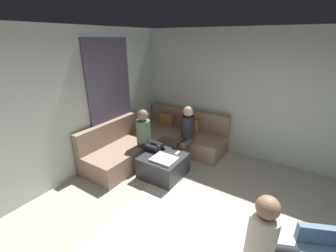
{
  "coord_description": "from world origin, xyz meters",
  "views": [
    {
      "loc": [
        0.57,
        -1.79,
        2.5
      ],
      "look_at": [
        -1.63,
        1.63,
        0.85
      ],
      "focal_mm": 23.48,
      "sensor_mm": 36.0,
      "label": 1
    }
  ],
  "objects": [
    {
      "name": "curtain_panel",
      "position": [
        -2.84,
        1.3,
        1.25
      ],
      "size": [
        0.06,
        1.1,
        2.5
      ],
      "primitive_type": "cube",
      "color": "#595166",
      "rests_on": "ground_plane"
    },
    {
      "name": "person_on_armchair",
      "position": [
        0.58,
        0.05,
        0.64
      ],
      "size": [
        0.6,
        0.44,
        1.18
      ],
      "rotation": [
        0.0,
        0.0,
        5.12
      ],
      "color": "black",
      "rests_on": "ground_plane"
    },
    {
      "name": "wall_back",
      "position": [
        0.0,
        2.94,
        1.35
      ],
      "size": [
        6.0,
        0.12,
        2.7
      ],
      "primitive_type": "cube",
      "color": "silver",
      "rests_on": "ground_plane"
    },
    {
      "name": "folded_blanket",
      "position": [
        -1.37,
        1.09,
        0.44
      ],
      "size": [
        0.44,
        0.36,
        0.04
      ],
      "primitive_type": "cube",
      "color": "white",
      "rests_on": "ottoman"
    },
    {
      "name": "coffee_mug",
      "position": [
        -1.69,
        1.39,
        0.47
      ],
      "size": [
        0.08,
        0.08,
        0.1
      ],
      "primitive_type": "cylinder",
      "color": "#334C72",
      "rests_on": "ottoman"
    },
    {
      "name": "wall_left",
      "position": [
        -2.94,
        0.0,
        1.35
      ],
      "size": [
        0.12,
        6.0,
        2.7
      ],
      "primitive_type": "cube",
      "color": "silver",
      "rests_on": "ground_plane"
    },
    {
      "name": "area_rug",
      "position": [
        -0.2,
        0.1,
        0.01
      ],
      "size": [
        2.6,
        2.2,
        0.01
      ],
      "primitive_type": "cube",
      "color": "beige",
      "rests_on": "ground_plane"
    },
    {
      "name": "person_on_couch_back",
      "position": [
        -1.39,
        1.93,
        0.66
      ],
      "size": [
        0.3,
        0.6,
        1.2
      ],
      "rotation": [
        0.0,
        0.0,
        3.14
      ],
      "color": "brown",
      "rests_on": "ground_plane"
    },
    {
      "name": "game_remote",
      "position": [
        -1.29,
        1.43,
        0.43
      ],
      "size": [
        0.05,
        0.15,
        0.02
      ],
      "primitive_type": "cube",
      "color": "white",
      "rests_on": "ottoman"
    },
    {
      "name": "sectional_couch",
      "position": [
        -2.08,
        1.88,
        0.28
      ],
      "size": [
        2.1,
        2.55,
        0.87
      ],
      "color": "#9E7F6B",
      "rests_on": "ground_plane"
    },
    {
      "name": "person_on_couch_side",
      "position": [
        -1.93,
        1.34,
        0.66
      ],
      "size": [
        0.6,
        0.3,
        1.2
      ],
      "rotation": [
        0.0,
        0.0,
        -1.57
      ],
      "color": "black",
      "rests_on": "ground_plane"
    },
    {
      "name": "ottoman",
      "position": [
        -1.47,
        1.21,
        0.21
      ],
      "size": [
        0.76,
        0.76,
        0.42
      ],
      "primitive_type": "cube",
      "color": "#333338",
      "rests_on": "ground_plane"
    }
  ]
}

